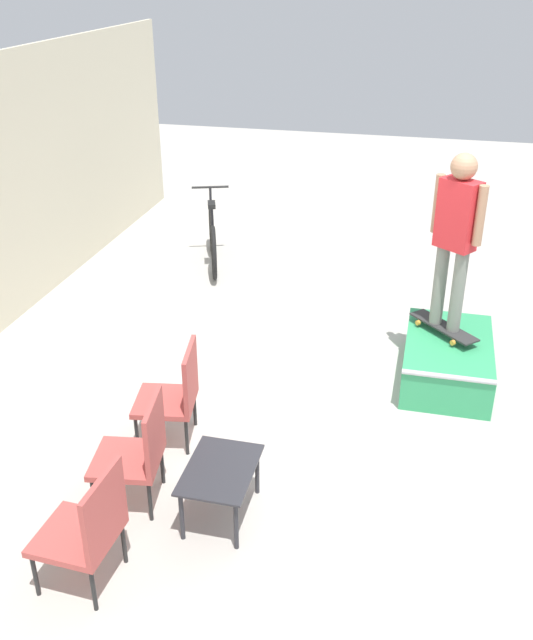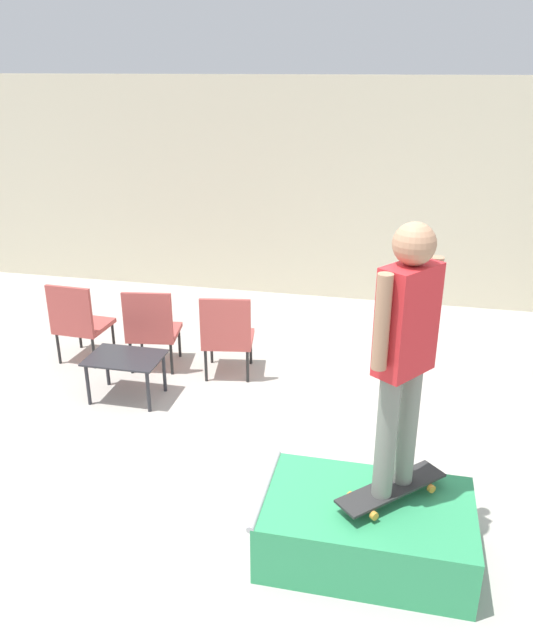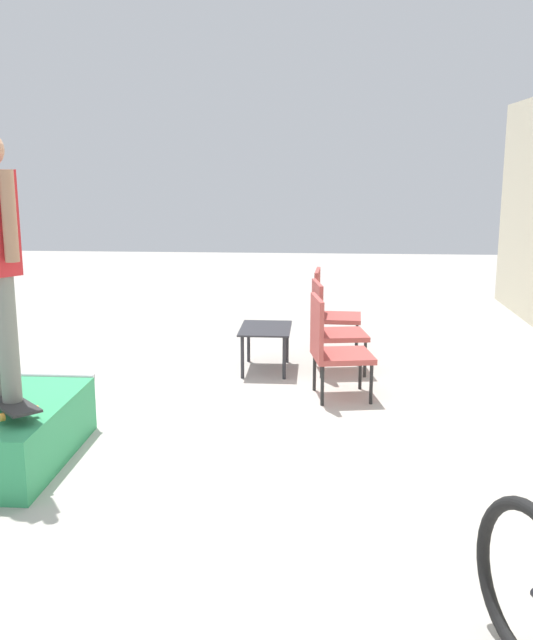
# 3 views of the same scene
# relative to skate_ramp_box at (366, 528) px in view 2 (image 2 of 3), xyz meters

# --- Properties ---
(ground_plane) EXTENTS (24.00, 24.00, 0.00)m
(ground_plane) POSITION_rel_skate_ramp_box_xyz_m (-0.87, 0.75, -0.22)
(ground_plane) COLOR #B7B2A8
(house_wall_back) EXTENTS (12.00, 0.06, 3.00)m
(house_wall_back) POSITION_rel_skate_ramp_box_xyz_m (-0.87, 5.08, 1.28)
(house_wall_back) COLOR beige
(house_wall_back) RESTS_ON ground_plane
(skate_ramp_box) EXTENTS (1.42, 0.86, 0.46)m
(skate_ramp_box) POSITION_rel_skate_ramp_box_xyz_m (0.00, 0.00, 0.00)
(skate_ramp_box) COLOR #339E60
(skate_ramp_box) RESTS_ON ground_plane
(skateboard_on_ramp) EXTENTS (0.72, 0.72, 0.07)m
(skateboard_on_ramp) POSITION_rel_skate_ramp_box_xyz_m (0.15, 0.07, 0.30)
(skateboard_on_ramp) COLOR #2D2D2D
(skateboard_on_ramp) RESTS_ON skate_ramp_box
(person_skater) EXTENTS (0.38, 0.48, 1.78)m
(person_skater) POSITION_rel_skate_ramp_box_xyz_m (0.15, 0.07, 1.37)
(person_skater) COLOR gray
(person_skater) RESTS_ON skateboard_on_ramp
(coffee_table) EXTENTS (0.73, 0.52, 0.45)m
(coffee_table) POSITION_rel_skate_ramp_box_xyz_m (-2.49, 1.67, 0.17)
(coffee_table) COLOR #2D2D33
(coffee_table) RESTS_ON ground_plane
(patio_chair_left) EXTENTS (0.55, 0.55, 0.94)m
(patio_chair_left) POSITION_rel_skate_ramp_box_xyz_m (-3.33, 2.34, 0.28)
(patio_chair_left) COLOR black
(patio_chair_left) RESTS_ON ground_plane
(patio_chair_center) EXTENTS (0.59, 0.59, 0.94)m
(patio_chair_center) POSITION_rel_skate_ramp_box_xyz_m (-2.47, 2.34, 0.28)
(patio_chair_center) COLOR black
(patio_chair_center) RESTS_ON ground_plane
(patio_chair_right) EXTENTS (0.60, 0.60, 0.94)m
(patio_chair_right) POSITION_rel_skate_ramp_box_xyz_m (-1.63, 2.34, 0.28)
(patio_chair_right) COLOR black
(patio_chair_right) RESTS_ON ground_plane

